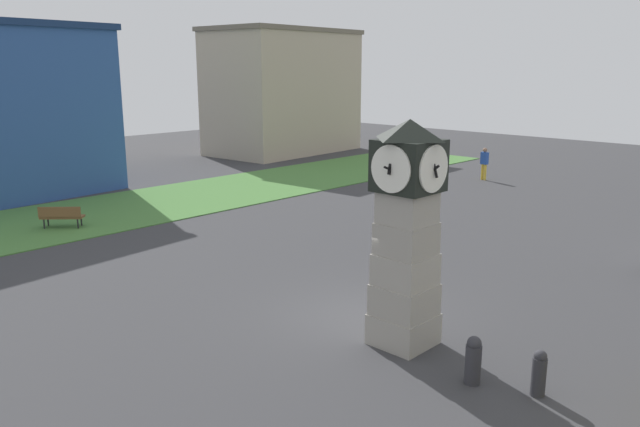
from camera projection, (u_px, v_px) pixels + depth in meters
The scene contains 8 objects.
ground_plane at pixel (366, 316), 15.69m from camera, with size 83.78×83.78×0.00m, color #38383A.
clock_tower at pixel (406, 234), 13.56m from camera, with size 1.69×1.53×5.06m.
bollard_near_tower at pixel (473, 360), 12.26m from camera, with size 0.32×0.32×1.00m.
bollard_mid_row at pixel (539, 373), 11.81m from camera, with size 0.28×0.28×0.93m.
bench at pixel (61, 216), 23.97m from camera, with size 1.52×1.49×0.90m.
pedestrian_near_bench at pixel (484, 161), 34.18m from camera, with size 0.33×0.45×1.77m.
storefront_low_left at pixel (283, 91), 44.70m from camera, with size 11.28×7.14×8.68m.
grass_verge_far at pixel (109, 211), 26.87m from camera, with size 50.27×6.97×0.04m, color #477A38.
Camera 1 is at (-11.39, -9.31, 6.14)m, focal length 35.00 mm.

